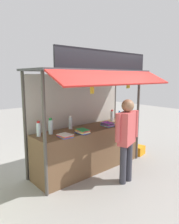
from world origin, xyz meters
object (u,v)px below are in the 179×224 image
Objects in this scene: water_bottle_back_left at (39,129)px; magazine_stack_right at (107,124)px; water_bottle_front_right at (112,116)px; plastic_crate at (137,150)px; magazine_stack_left at (83,131)px; banana_bunch_inner_right at (128,85)px; water_bottle_far_left at (119,115)px; magazine_stack_back_right at (65,136)px; water_bottle_far_right at (71,123)px; magazine_stack_mid_left at (127,121)px; banana_bunch_leftmost at (92,90)px; vendor_person at (127,133)px; water_bottle_front_left at (51,127)px.

water_bottle_back_left is 1.07× the size of magazine_stack_right.
plastic_crate is (0.65, -0.34, -0.96)m from water_bottle_front_right.
magazine_stack_left reaches higher than magazine_stack_right.
banana_bunch_inner_right reaches higher than plastic_crate.
magazine_stack_back_right is (-1.98, -0.39, -0.08)m from water_bottle_far_left.
water_bottle_far_right is 1.10× the size of magazine_stack_mid_left.
banana_bunch_leftmost reaches higher than magazine_stack_mid_left.
magazine_stack_back_right is 0.89× the size of banana_bunch_leftmost.
water_bottle_front_right is (-0.29, -0.01, 0.03)m from water_bottle_far_left.
water_bottle_far_right is 0.96× the size of water_bottle_back_left.
banana_bunch_inner_right reaches higher than vendor_person.
magazine_stack_mid_left is at bearing 1.15° from magazine_stack_back_right.
water_bottle_far_left is at bearing 11.19° from magazine_stack_back_right.
water_bottle_front_left is 1.10× the size of water_bottle_front_right.
plastic_crate is (2.33, 0.05, -0.85)m from magazine_stack_back_right.
water_bottle_back_left is at bearing 145.66° from banana_bunch_leftmost.
banana_bunch_inner_right is (1.89, -0.56, 0.80)m from water_bottle_back_left.
magazine_stack_left is (-0.82, -0.11, 0.00)m from magazine_stack_right.
banana_bunch_leftmost reaches higher than plastic_crate.
water_bottle_far_left is at bearing 53.85° from banana_bunch_inner_right.
banana_bunch_inner_right reaches higher than water_bottle_front_left.
magazine_stack_left is 0.97× the size of magazine_stack_back_right.
water_bottle_front_right is 1.73m from magazine_stack_back_right.
magazine_stack_mid_left is (0.18, -0.35, -0.09)m from water_bottle_front_right.
water_bottle_front_right reaches higher than water_bottle_far_left.
water_bottle_front_right is 1.01m from banana_bunch_inner_right.
vendor_person is (1.02, -1.05, -0.10)m from water_bottle_front_left.
magazine_stack_back_right is (-1.69, -0.38, -0.11)m from water_bottle_front_right.
vendor_person is at bearing -133.81° from water_bottle_far_left.
water_bottle_far_left is at bearing 135.74° from plastic_crate.
water_bottle_front_right reaches higher than magazine_stack_mid_left.
water_bottle_back_left is 1.24m from banana_bunch_leftmost.
magazine_stack_back_right reaches higher than plastic_crate.
water_bottle_back_left reaches higher than magazine_stack_mid_left.
banana_bunch_inner_right is (-0.44, -0.61, 0.83)m from water_bottle_far_left.
water_bottle_far_left is 2.08m from water_bottle_front_left.
water_bottle_far_right is 0.17× the size of vendor_person.
magazine_stack_right is 1.07× the size of magazine_stack_mid_left.
banana_bunch_inner_right is 1.06m from banana_bunch_leftmost.
water_bottle_front_left is 1.99m from magazine_stack_mid_left.
magazine_stack_right is 0.82× the size of banana_bunch_leftmost.
water_bottle_front_right is 0.97× the size of magazine_stack_back_right.
magazine_stack_back_right is at bearing -167.21° from water_bottle_front_right.
water_bottle_front_right is at bearing 26.29° from banana_bunch_leftmost.
water_bottle_far_left is at bearing 72.40° from magazine_stack_mid_left.
banana_bunch_leftmost reaches higher than water_bottle_back_left.
magazine_stack_back_right is at bearing -44.65° from water_bottle_back_left.
water_bottle_front_right reaches higher than magazine_stack_right.
water_bottle_front_right is at bearing -1.97° from water_bottle_far_right.
banana_bunch_inner_right is 1.95m from plastic_crate.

